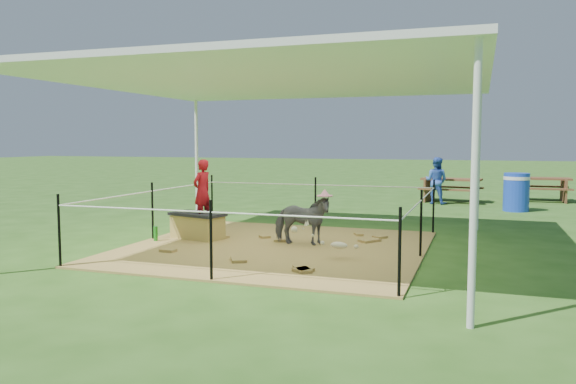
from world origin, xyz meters
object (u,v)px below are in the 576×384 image
(pony, at_px, (302,220))
(picnic_table_near, at_px, (451,190))
(straw_bale, at_px, (198,227))
(foal, at_px, (339,243))
(trash_barrel, at_px, (516,192))
(picnic_table_far, at_px, (539,189))
(distant_person, at_px, (436,181))
(woman, at_px, (202,185))
(green_bottle, at_px, (156,233))

(pony, xyz_separation_m, picnic_table_near, (1.93, 7.78, -0.10))
(straw_bale, relative_size, picnic_table_near, 0.56)
(picnic_table_near, bearing_deg, foal, -89.22)
(trash_barrel, height_order, picnic_table_far, trash_barrel)
(picnic_table_far, relative_size, distant_person, 1.27)
(straw_bale, bearing_deg, distant_person, 64.08)
(trash_barrel, bearing_deg, woman, -131.01)
(picnic_table_far, bearing_deg, trash_barrel, -105.53)
(picnic_table_far, distance_m, distant_person, 3.25)
(picnic_table_far, bearing_deg, distant_person, -147.38)
(straw_bale, bearing_deg, trash_barrel, 48.46)
(green_bottle, bearing_deg, pony, 10.35)
(picnic_table_near, xyz_separation_m, picnic_table_far, (2.37, 1.08, 0.00))
(woman, height_order, pony, woman)
(straw_bale, height_order, picnic_table_far, picnic_table_far)
(picnic_table_near, height_order, picnic_table_far, picnic_table_far)
(green_bottle, xyz_separation_m, trash_barrel, (5.97, 6.57, 0.31))
(green_bottle, distance_m, trash_barrel, 8.89)
(straw_bale, distance_m, pony, 1.90)
(pony, distance_m, foal, 1.20)
(green_bottle, height_order, pony, pony)
(pony, bearing_deg, woman, 86.54)
(pony, distance_m, distant_person, 7.29)
(straw_bale, bearing_deg, woman, 0.00)
(straw_bale, distance_m, foal, 2.84)
(pony, distance_m, picnic_table_near, 8.02)
(green_bottle, bearing_deg, foal, -7.03)
(green_bottle, distance_m, picnic_table_far, 11.49)
(woman, bearing_deg, pony, 105.10)
(pony, height_order, picnic_table_near, pony)
(picnic_table_far, bearing_deg, straw_bale, -124.82)
(straw_bale, bearing_deg, green_bottle, -140.71)
(straw_bale, height_order, woman, woman)
(straw_bale, xyz_separation_m, trash_barrel, (5.42, 6.12, 0.24))
(pony, xyz_separation_m, distant_person, (1.57, 7.12, 0.20))
(green_bottle, distance_m, distant_person, 8.57)
(foal, height_order, picnic_table_near, picnic_table_near)
(foal, bearing_deg, straw_bale, 168.53)
(foal, xyz_separation_m, picnic_table_far, (3.48, 9.70, 0.09))
(trash_barrel, height_order, distant_person, distant_person)
(trash_barrel, xyz_separation_m, picnic_table_near, (-1.60, 1.65, -0.13))
(picnic_table_near, bearing_deg, distant_person, -110.64)
(woman, bearing_deg, distant_person, 169.99)
(foal, distance_m, picnic_table_far, 10.31)
(foal, distance_m, distant_person, 8.01)
(green_bottle, relative_size, foal, 0.31)
(trash_barrel, relative_size, picnic_table_near, 0.58)
(pony, height_order, picnic_table_far, pony)
(foal, bearing_deg, pony, 140.19)
(green_bottle, relative_size, picnic_table_near, 0.15)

